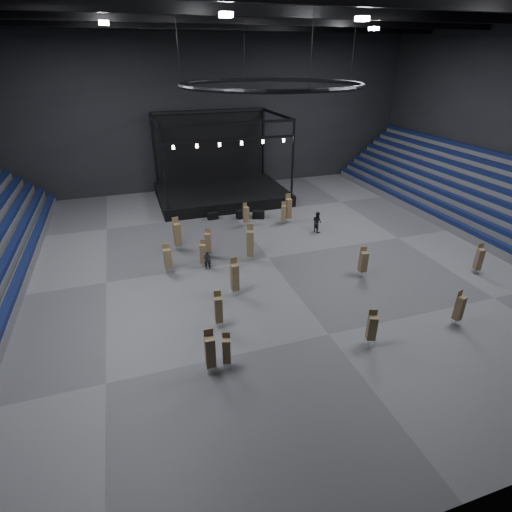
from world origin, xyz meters
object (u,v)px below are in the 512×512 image
object	(u,v)px
chair_stack_1	(479,259)
chair_stack_7	(459,307)
chair_stack_12	(168,258)
chair_stack_14	(218,309)
flight_case_mid	(243,214)
chair_stack_15	(227,350)
man_center	(207,260)
chair_stack_3	(288,208)
crew_member	(317,222)
flight_case_right	(259,215)
chair_stack_6	(372,327)
chair_stack_9	(210,351)
chair_stack_10	(203,253)
chair_stack_4	(235,277)
flight_case_left	(213,216)
chair_stack_5	(208,243)
stage	(220,185)
chair_stack_0	(246,214)
chair_stack_11	(284,213)
chair_stack_8	(250,243)
chair_stack_16	(177,234)
chair_stack_2	(363,261)

from	to	relation	value
chair_stack_1	chair_stack_7	xyz separation A→B (m)	(-6.14, -4.66, -0.03)
chair_stack_12	chair_stack_14	xyz separation A→B (m)	(2.02, -7.71, -0.01)
flight_case_mid	chair_stack_14	size ratio (longest dim) A/B	0.52
chair_stack_15	man_center	world-z (taller)	chair_stack_15
chair_stack_3	crew_member	size ratio (longest dim) A/B	1.46
flight_case_right	chair_stack_6	bearing A→B (deg)	-90.82
chair_stack_9	chair_stack_1	bearing A→B (deg)	13.78
chair_stack_3	man_center	bearing A→B (deg)	-141.48
flight_case_mid	chair_stack_10	size ratio (longest dim) A/B	0.56
chair_stack_4	chair_stack_9	distance (m)	7.50
flight_case_left	chair_stack_5	bearing A→B (deg)	-105.09
flight_case_left	chair_stack_10	bearing A→B (deg)	-106.74
chair_stack_3	stage	bearing A→B (deg)	117.63
chair_stack_0	chair_stack_11	size ratio (longest dim) A/B	1.02
stage	chair_stack_10	size ratio (longest dim) A/B	6.21
stage	crew_member	size ratio (longest dim) A/B	7.23
chair_stack_3	chair_stack_11	size ratio (longest dim) A/B	1.26
flight_case_left	chair_stack_7	bearing A→B (deg)	-64.93
flight_case_mid	chair_stack_12	world-z (taller)	chair_stack_12
flight_case_left	chair_stack_3	bearing A→B (deg)	-23.91
chair_stack_8	crew_member	distance (m)	8.54
chair_stack_1	man_center	distance (m)	20.31
chair_stack_3	crew_member	xyz separation A→B (m)	(1.61, -3.08, -0.48)
chair_stack_9	man_center	bearing A→B (deg)	81.91
flight_case_left	flight_case_right	xyz separation A→B (m)	(4.44, -1.21, 0.05)
man_center	chair_stack_5	bearing A→B (deg)	-92.11
chair_stack_5	chair_stack_16	size ratio (longest dim) A/B	0.86
chair_stack_1	chair_stack_15	world-z (taller)	chair_stack_1
flight_case_left	flight_case_mid	xyz separation A→B (m)	(2.95, -0.57, 0.08)
chair_stack_2	chair_stack_9	bearing A→B (deg)	-148.02
chair_stack_3	chair_stack_11	bearing A→B (deg)	-146.36
chair_stack_8	chair_stack_12	world-z (taller)	chair_stack_8
stage	chair_stack_11	world-z (taller)	stage
chair_stack_5	chair_stack_4	bearing A→B (deg)	-63.77
chair_stack_3	chair_stack_9	xyz separation A→B (m)	(-11.79, -18.08, -0.12)
chair_stack_11	chair_stack_3	bearing A→B (deg)	47.40
chair_stack_6	chair_stack_4	bearing A→B (deg)	149.18
chair_stack_12	man_center	bearing A→B (deg)	-8.66
chair_stack_0	chair_stack_10	xyz separation A→B (m)	(-5.55, -6.89, -0.02)
chair_stack_16	chair_stack_7	bearing A→B (deg)	-56.54
chair_stack_2	chair_stack_7	world-z (taller)	chair_stack_7
stage	chair_stack_1	distance (m)	27.41
flight_case_mid	chair_stack_16	xyz separation A→B (m)	(-7.28, -5.43, 1.05)
chair_stack_11	crew_member	size ratio (longest dim) A/B	1.16
flight_case_left	chair_stack_12	distance (m)	11.33
chair_stack_6	chair_stack_8	bearing A→B (deg)	126.60
chair_stack_12	chair_stack_15	distance (m)	11.38
chair_stack_5	chair_stack_10	world-z (taller)	chair_stack_5
chair_stack_4	chair_stack_12	bearing A→B (deg)	129.31
flight_case_left	chair_stack_3	size ratio (longest dim) A/B	0.37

